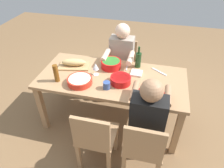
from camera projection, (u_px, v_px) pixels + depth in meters
ground_plane at (112, 118)px, 2.98m from camera, size 8.00×8.00×0.00m
dining_table at (112, 83)px, 2.58m from camera, size 1.82×0.85×0.74m
chair_near_center at (123, 64)px, 3.26m from camera, size 0.40×0.40×0.85m
diner_near_center at (121, 58)px, 2.99m from camera, size 0.41×0.53×1.20m
chair_far_center at (95, 138)px, 2.11m from camera, size 0.40×0.40×0.85m
chair_far_left at (143, 147)px, 2.01m from camera, size 0.40×0.40×0.85m
diner_far_left at (147, 119)px, 2.02m from camera, size 0.41×0.53×1.20m
serving_bowl_pasta at (80, 80)px, 2.40m from camera, size 0.30×0.30×0.07m
serving_bowl_fruit at (121, 80)px, 2.40m from camera, size 0.24×0.24×0.09m
serving_bowl_greens at (111, 64)px, 2.67m from camera, size 0.26×0.26×0.10m
cutting_board at (74, 66)px, 2.72m from camera, size 0.44×0.30×0.02m
bread_loaf at (74, 62)px, 2.68m from camera, size 0.34×0.17×0.09m
wine_bottle at (138, 60)px, 2.66m from camera, size 0.08×0.08×0.29m
beer_bottle at (56, 73)px, 2.40m from camera, size 0.06×0.06×0.22m
wine_glass at (96, 67)px, 2.50m from camera, size 0.08×0.08×0.17m
fork_near_center at (127, 67)px, 2.71m from camera, size 0.03×0.17×0.01m
cup_far_center at (107, 85)px, 2.32m from camera, size 0.08×0.08×0.09m
placemat_far_left at (151, 96)px, 2.23m from camera, size 0.32×0.23×0.01m
carving_knife at (159, 72)px, 2.62m from camera, size 0.20×0.15×0.01m
napkin_stack at (136, 73)px, 2.58m from camera, size 0.14×0.14×0.02m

